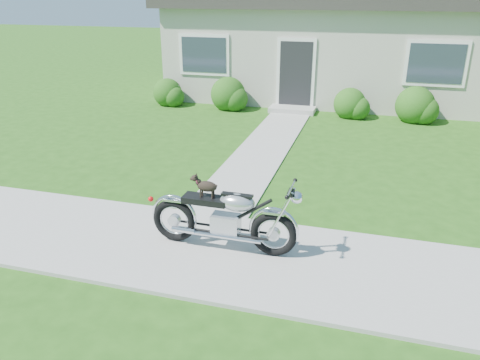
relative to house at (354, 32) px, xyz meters
The scene contains 8 objects.
ground 12.19m from the house, 89.99° to the right, with size 80.00×80.00×0.00m, color #235114.
sidewalk 12.18m from the house, 89.99° to the right, with size 24.00×2.20×0.04m, color #9E9B93.
walkway 7.47m from the house, 102.09° to the right, with size 1.20×8.00×0.03m, color #9E9B93.
house is the anchor object (origin of this frame).
shrub_row 3.90m from the house, 85.75° to the right, with size 11.68×1.17×1.17m.
potted_plant_left 5.43m from the house, 137.62° to the right, with size 0.58×0.50×0.64m, color #1F5416.
potted_plant_right 4.33m from the house, 61.10° to the right, with size 0.39×0.39×0.70m, color #1B641D.
motorcycle_with_dog 12.05m from the house, 94.55° to the right, with size 2.22×0.60×1.09m.
Camera 1 is at (0.89, -5.57, 3.53)m, focal length 35.00 mm.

